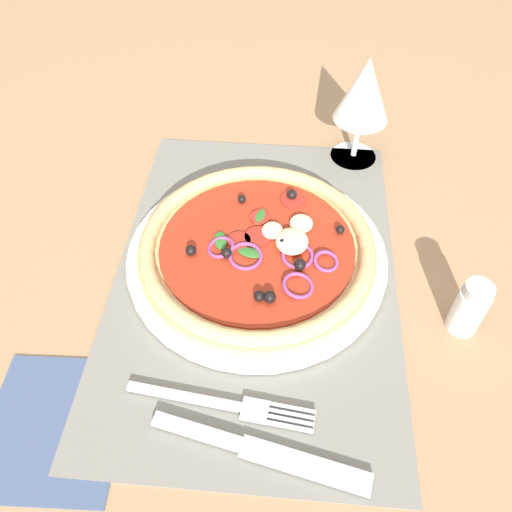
% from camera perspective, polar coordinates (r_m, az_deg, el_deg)
% --- Properties ---
extents(ground_plane, '(1.90, 1.40, 0.02)m').
position_cam_1_polar(ground_plane, '(0.60, -0.05, -2.72)').
color(ground_plane, '#9E7A56').
extents(placemat, '(0.48, 0.32, 0.00)m').
position_cam_1_polar(placemat, '(0.59, -0.05, -1.88)').
color(placemat, slate).
rests_on(placemat, ground_plane).
extents(plate, '(0.30, 0.30, 0.01)m').
position_cam_1_polar(plate, '(0.60, 0.19, 0.01)').
color(plate, silver).
rests_on(plate, placemat).
extents(pizza, '(0.27, 0.27, 0.03)m').
position_cam_1_polar(pizza, '(0.58, 0.28, 1.05)').
color(pizza, tan).
rests_on(pizza, plate).
extents(fork, '(0.04, 0.18, 0.00)m').
position_cam_1_polar(fork, '(0.50, -2.88, -16.20)').
color(fork, '#B2B5BA').
rests_on(fork, placemat).
extents(knife, '(0.06, 0.20, 0.01)m').
position_cam_1_polar(knife, '(0.48, 0.56, -20.81)').
color(knife, '#B2B5BA').
rests_on(knife, placemat).
extents(wine_glass, '(0.07, 0.07, 0.15)m').
position_cam_1_polar(wine_glass, '(0.70, 11.92, 17.40)').
color(wine_glass, silver).
rests_on(wine_glass, ground_plane).
extents(napkin, '(0.14, 0.13, 0.00)m').
position_cam_1_polar(napkin, '(0.53, -21.40, -17.02)').
color(napkin, '#425175').
rests_on(napkin, ground_plane).
extents(pepper_shaker, '(0.03, 0.03, 0.07)m').
position_cam_1_polar(pepper_shaker, '(0.57, 22.57, -5.31)').
color(pepper_shaker, silver).
rests_on(pepper_shaker, ground_plane).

